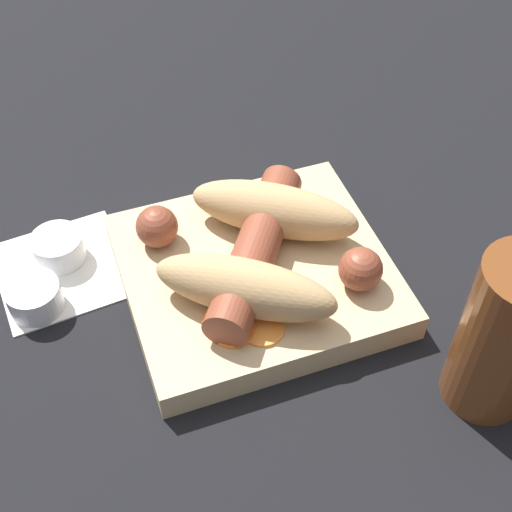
% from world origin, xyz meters
% --- Properties ---
extents(ground_plane, '(3.00, 3.00, 0.00)m').
position_xyz_m(ground_plane, '(0.00, 0.00, 0.00)').
color(ground_plane, black).
extents(food_tray, '(0.22, 0.20, 0.03)m').
position_xyz_m(food_tray, '(0.00, 0.00, 0.01)').
color(food_tray, tan).
rests_on(food_tray, ground_plane).
extents(bread_roll, '(0.20, 0.19, 0.05)m').
position_xyz_m(bread_roll, '(-0.00, 0.00, 0.05)').
color(bread_roll, tan).
rests_on(bread_roll, food_tray).
extents(sausage, '(0.18, 0.16, 0.04)m').
position_xyz_m(sausage, '(-0.00, -0.00, 0.04)').
color(sausage, brown).
rests_on(sausage, food_tray).
extents(pickled_veggies, '(0.07, 0.06, 0.00)m').
position_xyz_m(pickled_veggies, '(0.04, 0.06, 0.03)').
color(pickled_veggies, '#F99E4C').
rests_on(pickled_veggies, food_tray).
extents(napkin, '(0.12, 0.12, 0.00)m').
position_xyz_m(napkin, '(0.15, -0.07, 0.00)').
color(napkin, white).
rests_on(napkin, ground_plane).
extents(condiment_cup_near, '(0.05, 0.05, 0.03)m').
position_xyz_m(condiment_cup_near, '(0.15, -0.09, 0.01)').
color(condiment_cup_near, silver).
rests_on(condiment_cup_near, ground_plane).
extents(condiment_cup_far, '(0.05, 0.05, 0.03)m').
position_xyz_m(condiment_cup_far, '(0.18, -0.04, 0.01)').
color(condiment_cup_far, silver).
rests_on(condiment_cup_far, ground_plane).
extents(drink_glass, '(0.06, 0.06, 0.14)m').
position_xyz_m(drink_glass, '(-0.13, 0.16, 0.07)').
color(drink_glass, brown).
rests_on(drink_glass, ground_plane).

